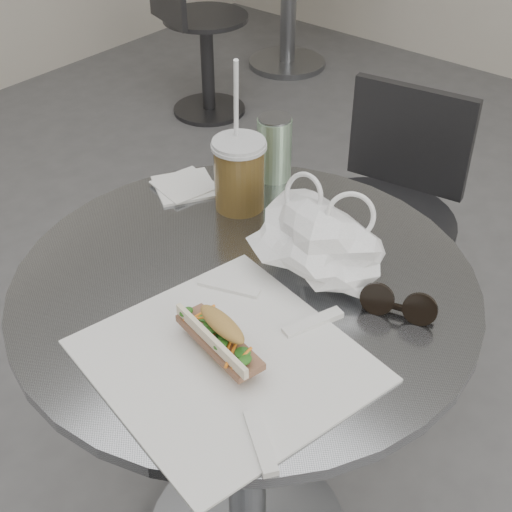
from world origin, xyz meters
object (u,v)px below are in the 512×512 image
Objects in this scene: iced_coffee at (239,173)px; sunglasses at (398,306)px; banh_mi at (220,338)px; chair_far at (376,256)px; cafe_table at (246,395)px; bg_chair at (199,47)px; drink_can at (274,148)px.

iced_coffee is 0.40m from sunglasses.
chair_far is at bearing 117.34° from banh_mi.
cafe_table is 0.39m from sunglasses.
bg_chair is (-1.55, 1.50, -0.15)m from cafe_table.
iced_coffee is at bearing 132.96° from cafe_table.
sunglasses is 0.91× the size of drink_can.
bg_chair is 1.90m from drink_can.
banh_mi is (0.09, -0.15, 0.31)m from cafe_table.
bg_chair is 5.98× the size of sunglasses.
banh_mi is at bearing -59.85° from drink_can.
drink_can is at bearing 120.54° from cafe_table.
cafe_table is 2.16m from bg_chair.
iced_coffee is 2.47× the size of sunglasses.
bg_chair is at bearing 147.85° from banh_mi.
iced_coffee is (-0.24, 0.31, 0.04)m from banh_mi.
cafe_table is 1.00× the size of chair_far.
iced_coffee is 2.25× the size of drink_can.
drink_can is (-0.40, 0.20, 0.04)m from sunglasses.
cafe_table is 6.47× the size of sunglasses.
sunglasses is (1.79, -1.41, 0.44)m from bg_chair.
iced_coffee is at bearing 77.80° from chair_far.
iced_coffee reaches higher than chair_far.
banh_mi reaches higher than bg_chair.
banh_mi is 1.74× the size of sunglasses.
chair_far is 6.44× the size of sunglasses.
bg_chair is at bearing 123.36° from sunglasses.
sunglasses is at bearing 70.71° from banh_mi.
sunglasses is (0.15, 0.24, -0.01)m from banh_mi.
iced_coffee is at bearing 140.06° from banh_mi.
iced_coffee reaches higher than banh_mi.
cafe_table is at bearing -59.46° from drink_can.
bg_chair is at bearing 136.40° from iced_coffee.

